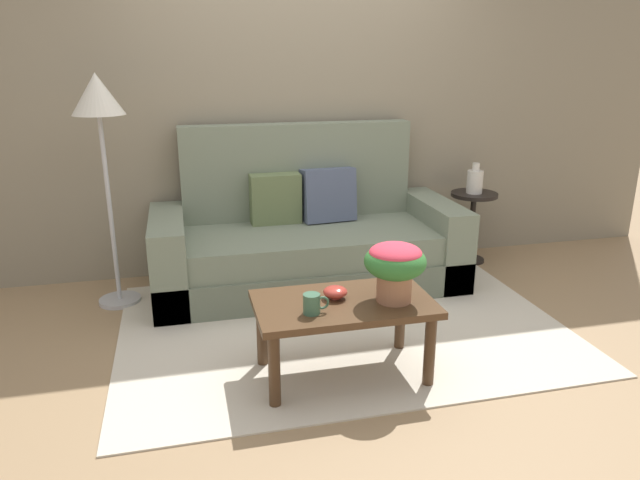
{
  "coord_description": "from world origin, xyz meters",
  "views": [
    {
      "loc": [
        -0.94,
        -3.25,
        1.67
      ],
      "look_at": [
        -0.13,
        0.09,
        0.57
      ],
      "focal_mm": 32.79,
      "sensor_mm": 36.0,
      "label": 1
    }
  ],
  "objects": [
    {
      "name": "coffee_mug",
      "position": [
        -0.35,
        -0.66,
        0.49
      ],
      "size": [
        0.13,
        0.09,
        0.1
      ],
      "color": "#3D664C",
      "rests_on": "coffee_table"
    },
    {
      "name": "ground_plane",
      "position": [
        0.0,
        0.0,
        0.0
      ],
      "size": [
        14.0,
        14.0,
        0.0
      ],
      "primitive_type": "plane",
      "color": "#997A56"
    },
    {
      "name": "wall_back",
      "position": [
        0.0,
        1.29,
        1.48
      ],
      "size": [
        6.4,
        0.12,
        2.96
      ],
      "primitive_type": "cube",
      "color": "gray",
      "rests_on": "ground"
    },
    {
      "name": "table_vase",
      "position": [
        1.37,
        0.95,
        0.69
      ],
      "size": [
        0.13,
        0.13,
        0.25
      ],
      "color": "silver",
      "rests_on": "side_table"
    },
    {
      "name": "floor_lamp",
      "position": [
        -1.41,
        0.76,
        1.29
      ],
      "size": [
        0.33,
        0.33,
        1.56
      ],
      "color": "#B2B2B7",
      "rests_on": "ground"
    },
    {
      "name": "coffee_table",
      "position": [
        -0.16,
        -0.55,
        0.37
      ],
      "size": [
        0.93,
        0.54,
        0.44
      ],
      "color": "#442D1B",
      "rests_on": "ground"
    },
    {
      "name": "couch",
      "position": [
        -0.06,
        0.81,
        0.34
      ],
      "size": [
        2.23,
        0.93,
        1.17
      ],
      "color": "#626B59",
      "rests_on": "ground"
    },
    {
      "name": "side_table",
      "position": [
        1.38,
        0.96,
        0.41
      ],
      "size": [
        0.38,
        0.38,
        0.59
      ],
      "color": "black",
      "rests_on": "ground"
    },
    {
      "name": "snack_bowl",
      "position": [
        -0.19,
        -0.51,
        0.47
      ],
      "size": [
        0.13,
        0.13,
        0.07
      ],
      "color": "#B2382D",
      "rests_on": "coffee_table"
    },
    {
      "name": "potted_plant",
      "position": [
        0.1,
        -0.61,
        0.64
      ],
      "size": [
        0.32,
        0.32,
        0.31
      ],
      "color": "#A36B4C",
      "rests_on": "coffee_table"
    },
    {
      "name": "area_rug",
      "position": [
        0.0,
        0.01,
        0.01
      ],
      "size": [
        2.76,
        1.96,
        0.01
      ],
      "primitive_type": "cube",
      "color": "beige",
      "rests_on": "ground"
    }
  ]
}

